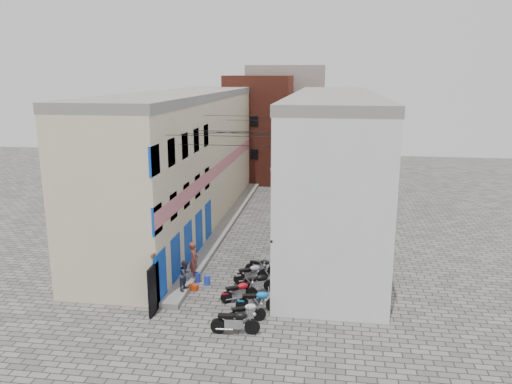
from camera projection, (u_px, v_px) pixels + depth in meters
The scene contains 21 objects.
ground at pixel (213, 312), 21.81m from camera, with size 90.00×90.00×0.00m, color #52504D.
plinth at pixel (228, 222), 34.58m from camera, with size 0.90×26.00×0.25m, color gray.
building_left at pixel (184, 159), 33.94m from camera, with size 5.10×27.00×9.00m.
building_right at pixel (332, 163), 32.54m from camera, with size 5.94×26.00×9.00m.
building_far_brick_left at pixel (259, 129), 47.87m from camera, with size 6.00×6.00×10.00m, color maroon.
building_far_brick_right at pixel (312, 138), 49.31m from camera, with size 5.00×6.00×8.00m, color maroon.
building_far_concrete at pixel (286, 118), 53.24m from camera, with size 8.00×5.00×11.00m, color gray.
far_shopfront at pixel (276, 174), 45.77m from camera, with size 2.00×0.30×2.40m, color black.
overhead_wires at pixel (243, 130), 27.51m from camera, with size 5.80×13.02×1.32m.
motorcycle_a at pixel (235, 320), 19.91m from camera, with size 0.63×2.00×1.16m, color black, non-canonical shape.
motorcycle_b at pixel (246, 312), 20.81m from camera, with size 0.55×1.74×1.01m, color silver, non-canonical shape.
motorcycle_c at pixel (258, 299), 21.80m from camera, with size 0.61×1.93×1.12m, color blue, non-canonical shape.
motorcycle_d at pixel (239, 290), 22.82m from camera, with size 0.56×1.78×1.03m, color #B80D18, non-canonical shape.
motorcycle_e at pixel (257, 282), 23.67m from camera, with size 0.59×1.87×1.08m, color black, non-canonical shape.
motorcycle_f at pixel (251, 272), 24.83m from camera, with size 0.59×1.86×1.07m, color #99999D, non-canonical shape.
motorcycle_g at pixel (261, 266), 25.79m from camera, with size 0.55×1.75×1.01m, color black, non-canonical shape.
person_a at pixel (194, 260), 24.76m from camera, with size 0.67×0.44×1.84m, color brown.
person_b at pixel (185, 275), 23.39m from camera, with size 0.71×0.55×1.46m, color #2D2F43.
water_jug_near at pixel (207, 280), 24.62m from camera, with size 0.31×0.31×0.49m, color blue.
water_jug_far at pixel (197, 277), 24.93m from camera, with size 0.32×0.32×0.50m, color #233EB0.
red_crate at pixel (193, 287), 24.03m from camera, with size 0.44×0.33×0.27m, color red.
Camera 1 is at (4.82, -19.49, 10.19)m, focal length 35.00 mm.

